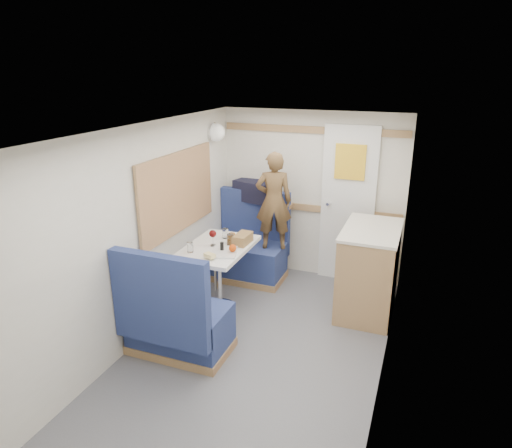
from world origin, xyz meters
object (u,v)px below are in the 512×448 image
at_px(cheese_block, 210,255).
at_px(bench_near, 176,324).
at_px(orange_fruit, 233,248).
at_px(tumbler_right, 231,240).
at_px(galley_counter, 368,269).
at_px(bread_loaf, 243,239).
at_px(tumbler_mid, 225,233).
at_px(tumbler_left, 190,247).
at_px(bench_far, 249,254).
at_px(person, 274,201).
at_px(dome_light, 216,132).
at_px(duffel_bag, 255,191).
at_px(beer_glass, 232,238).
at_px(wine_glass, 213,234).
at_px(tray, 224,252).
at_px(dinette_table, 218,260).

bearing_deg(cheese_block, bench_near, -97.76).
relative_size(orange_fruit, tumbler_right, 0.62).
bearing_deg(galley_counter, bread_loaf, -163.16).
distance_m(tumbler_mid, tumbler_right, 0.22).
bearing_deg(tumbler_left, bench_far, 80.53).
bearing_deg(cheese_block, tumbler_right, 84.10).
distance_m(cheese_block, tumbler_mid, 0.58).
height_order(bench_far, person, person).
relative_size(dome_light, tumbler_left, 1.95).
xyz_separation_m(duffel_bag, tumbler_left, (-0.17, -1.35, -0.25)).
bearing_deg(beer_glass, bench_near, -96.01).
relative_size(bench_near, wine_glass, 6.25).
relative_size(dome_light, bread_loaf, 0.80).
bearing_deg(tray, tumbler_mid, 113.29).
bearing_deg(duffel_bag, cheese_block, -72.17).
bearing_deg(tray, cheese_block, -109.60).
relative_size(tray, tumbler_left, 3.05).
height_order(person, orange_fruit, person).
distance_m(person, orange_fruit, 0.96).
relative_size(galley_counter, cheese_block, 8.52).
height_order(bench_near, wine_glass, bench_near).
height_order(dinette_table, galley_counter, galley_counter).
bearing_deg(person, bench_far, -27.82).
height_order(duffel_bag, bread_loaf, duffel_bag).
relative_size(bench_far, tumbler_mid, 9.78).
relative_size(bench_far, bench_near, 1.00).
bearing_deg(dinette_table, wine_glass, 175.60).
xyz_separation_m(tray, beer_glass, (-0.04, 0.27, 0.05)).
bearing_deg(tray, duffel_bag, 97.12).
bearing_deg(bench_near, galley_counter, 43.94).
bearing_deg(wine_glass, tumbler_right, 24.42).
distance_m(bench_near, cheese_block, 0.72).
height_order(person, tumbler_left, person).
bearing_deg(galley_counter, beer_glass, -163.22).
relative_size(bench_far, wine_glass, 6.25).
bearing_deg(person, dinette_table, 48.67).
xyz_separation_m(bench_far, wine_glass, (-0.05, -0.86, 0.54)).
relative_size(wine_glass, tumbler_mid, 1.56).
bearing_deg(orange_fruit, duffel_bag, 100.91).
bearing_deg(tumbler_left, bread_loaf, 45.45).
bearing_deg(dome_light, tumbler_mid, -58.55).
bearing_deg(tray, tumbler_left, -162.77).
distance_m(orange_fruit, tumbler_mid, 0.43).
height_order(orange_fruit, tumbler_mid, tumbler_mid).
distance_m(tray, orange_fruit, 0.10).
relative_size(tray, bread_loaf, 1.26).
bearing_deg(bench_near, tumbler_left, 106.11).
distance_m(person, beer_glass, 0.75).
bearing_deg(tumbler_left, bench_near, -73.89).
bearing_deg(bread_loaf, person, 79.91).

